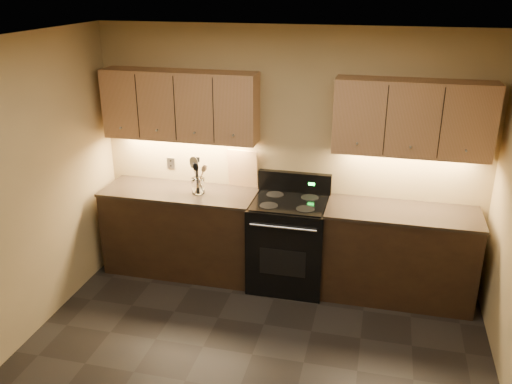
% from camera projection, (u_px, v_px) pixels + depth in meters
% --- Properties ---
extents(ceiling, '(4.00, 4.00, 0.00)m').
position_uv_depth(ceiling, '(234.00, 49.00, 3.28)').
color(ceiling, silver).
rests_on(ceiling, wall_back).
extents(wall_back, '(4.00, 0.04, 2.60)m').
position_uv_depth(wall_back, '(288.00, 156.00, 5.56)').
color(wall_back, tan).
rests_on(wall_back, ground).
extents(counter_left, '(1.62, 0.62, 0.93)m').
position_uv_depth(counter_left, '(181.00, 231.00, 5.84)').
color(counter_left, black).
rests_on(counter_left, ground).
extents(counter_right, '(1.46, 0.62, 0.93)m').
position_uv_depth(counter_right, '(399.00, 254.00, 5.34)').
color(counter_right, black).
rests_on(counter_right, ground).
extents(stove, '(0.76, 0.68, 1.14)m').
position_uv_depth(stove, '(289.00, 242.00, 5.56)').
color(stove, black).
rests_on(stove, ground).
extents(upper_cab_left, '(1.60, 0.30, 0.70)m').
position_uv_depth(upper_cab_left, '(180.00, 105.00, 5.48)').
color(upper_cab_left, '#AB7C55').
rests_on(upper_cab_left, wall_back).
extents(upper_cab_right, '(1.44, 0.30, 0.70)m').
position_uv_depth(upper_cab_right, '(413.00, 118.00, 4.99)').
color(upper_cab_right, '#AB7C55').
rests_on(upper_cab_right, wall_back).
extents(outlet_plate, '(0.08, 0.01, 0.12)m').
position_uv_depth(outlet_plate, '(171.00, 163.00, 5.91)').
color(outlet_plate, '#B2B5BA').
rests_on(outlet_plate, wall_back).
extents(utensil_crock, '(0.16, 0.16, 0.17)m').
position_uv_depth(utensil_crock, '(198.00, 186.00, 5.57)').
color(utensil_crock, white).
rests_on(utensil_crock, counter_left).
extents(cutting_board, '(0.33, 0.09, 0.41)m').
position_uv_depth(cutting_board, '(243.00, 168.00, 5.70)').
color(cutting_board, tan).
rests_on(cutting_board, counter_left).
extents(wooden_spoon, '(0.16, 0.10, 0.31)m').
position_uv_depth(wooden_spoon, '(195.00, 178.00, 5.54)').
color(wooden_spoon, tan).
rests_on(wooden_spoon, utensil_crock).
extents(black_spoon, '(0.07, 0.10, 0.32)m').
position_uv_depth(black_spoon, '(198.00, 177.00, 5.55)').
color(black_spoon, black).
rests_on(black_spoon, utensil_crock).
extents(black_turner, '(0.12, 0.20, 0.38)m').
position_uv_depth(black_turner, '(197.00, 175.00, 5.51)').
color(black_turner, black).
rests_on(black_turner, utensil_crock).
extents(steel_spatula, '(0.21, 0.11, 0.34)m').
position_uv_depth(steel_spatula, '(201.00, 176.00, 5.55)').
color(steel_spatula, silver).
rests_on(steel_spatula, utensil_crock).
extents(steel_skimmer, '(0.20, 0.17, 0.38)m').
position_uv_depth(steel_skimmer, '(200.00, 176.00, 5.50)').
color(steel_skimmer, silver).
rests_on(steel_skimmer, utensil_crock).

